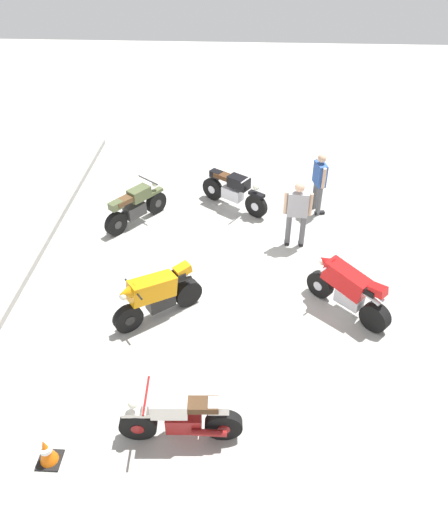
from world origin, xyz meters
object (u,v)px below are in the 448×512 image
at_px(motorcycle_cream_vintage, 181,418).
at_px(motorcycle_olive_vintage, 136,207).
at_px(person_in_blue_shirt, 319,180).
at_px(motorcycle_black_cruiser, 234,190).
at_px(person_in_gray_shirt, 297,210).
at_px(motorcycle_orange_sportbike, 157,294).
at_px(traffic_cone, 46,451).
at_px(motorcycle_red_sportbike, 348,289).

xyz_separation_m(motorcycle_cream_vintage, motorcycle_olive_vintage, (6.11, 1.91, 0.00)).
relative_size(motorcycle_olive_vintage, person_in_blue_shirt, 0.98).
bearing_deg(motorcycle_black_cruiser, motorcycle_olive_vintage, -125.32).
relative_size(motorcycle_cream_vintage, person_in_gray_shirt, 1.14).
xyz_separation_m(motorcycle_orange_sportbike, person_in_blue_shirt, (4.21, -3.58, 0.36)).
xyz_separation_m(person_in_blue_shirt, traffic_cone, (-7.45, 4.77, -0.69)).
bearing_deg(motorcycle_black_cruiser, person_in_gray_shirt, -12.41).
bearing_deg(person_in_blue_shirt, motorcycle_orange_sportbike, -144.27).
xyz_separation_m(motorcycle_olive_vintage, person_in_gray_shirt, (-0.76, -4.01, 0.50)).
xyz_separation_m(motorcycle_cream_vintage, person_in_blue_shirt, (6.92, -2.77, 0.46)).
height_order(motorcycle_black_cruiser, motorcycle_red_sportbike, motorcycle_red_sportbike).
bearing_deg(motorcycle_red_sportbike, motorcycle_cream_vintage, 89.32).
height_order(motorcycle_olive_vintage, person_in_blue_shirt, person_in_blue_shirt).
relative_size(motorcycle_orange_sportbike, motorcycle_black_cruiser, 0.93).
relative_size(motorcycle_cream_vintage, traffic_cone, 3.69).
distance_m(motorcycle_red_sportbike, traffic_cone, 6.18).
height_order(motorcycle_cream_vintage, person_in_gray_shirt, person_in_gray_shirt).
distance_m(motorcycle_red_sportbike, person_in_blue_shirt, 3.87).
xyz_separation_m(motorcycle_olive_vintage, traffic_cone, (-6.64, 0.09, -0.23)).
distance_m(motorcycle_orange_sportbike, person_in_gray_shirt, 3.95).
bearing_deg(traffic_cone, person_in_gray_shirt, -34.89).
bearing_deg(person_in_blue_shirt, traffic_cone, -136.55).
distance_m(person_in_blue_shirt, traffic_cone, 8.88).
height_order(motorcycle_black_cruiser, traffic_cone, motorcycle_black_cruiser).
xyz_separation_m(motorcycle_black_cruiser, traffic_cone, (-7.54, 2.56, -0.26)).
bearing_deg(motorcycle_olive_vintage, motorcycle_cream_vintage, -124.55).
xyz_separation_m(motorcycle_red_sportbike, person_in_gray_shirt, (2.27, 0.91, 0.40)).
bearing_deg(motorcycle_black_cruiser, person_in_blue_shirt, 32.50).
relative_size(motorcycle_olive_vintage, motorcycle_red_sportbike, 1.06).
height_order(motorcycle_cream_vintage, person_in_blue_shirt, person_in_blue_shirt).
xyz_separation_m(motorcycle_cream_vintage, traffic_cone, (-0.53, 2.00, -0.23)).
height_order(motorcycle_olive_vintage, motorcycle_red_sportbike, motorcycle_red_sportbike).
relative_size(motorcycle_black_cruiser, motorcycle_red_sportbike, 1.16).
height_order(motorcycle_black_cruiser, person_in_gray_shirt, person_in_gray_shirt).
bearing_deg(motorcycle_orange_sportbike, motorcycle_olive_vintage, -109.53).
relative_size(motorcycle_olive_vintage, traffic_cone, 3.08).
bearing_deg(traffic_cone, motorcycle_olive_vintage, -0.80).
bearing_deg(motorcycle_orange_sportbike, person_in_gray_shirt, -175.30).
distance_m(motorcycle_olive_vintage, motorcycle_red_sportbike, 5.78).
bearing_deg(motorcycle_olive_vintage, motorcycle_red_sportbike, -83.57).
xyz_separation_m(motorcycle_black_cruiser, motorcycle_olive_vintage, (-0.90, 2.47, -0.03)).
bearing_deg(person_in_blue_shirt, motorcycle_cream_vintage, -125.73).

